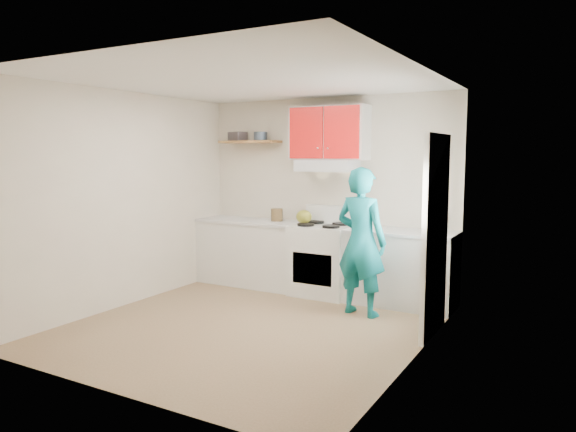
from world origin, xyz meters
The scene contains 21 objects.
floor centered at (0.00, 0.00, 0.00)m, with size 3.80×3.80×0.00m, color brown.
ceiling centered at (0.00, 0.00, 2.60)m, with size 3.60×3.80×0.04m, color white.
back_wall centered at (0.00, 1.90, 1.30)m, with size 3.60×0.04×2.60m, color beige.
front_wall centered at (0.00, -1.90, 1.30)m, with size 3.60×0.04×2.60m, color beige.
left_wall centered at (-1.80, 0.00, 1.30)m, with size 0.04×3.80×2.60m, color beige.
right_wall centered at (1.80, 0.00, 1.30)m, with size 0.04×3.80×2.60m, color beige.
door centered at (1.78, 0.70, 1.02)m, with size 0.05×0.85×2.05m, color white.
door_glass centered at (1.75, 0.70, 1.45)m, with size 0.01×0.55×0.95m, color white.
counter_left centered at (-1.04, 1.60, 0.45)m, with size 1.52×0.60×0.90m, color silver.
counter_right centered at (1.14, 1.60, 0.45)m, with size 1.32×0.60×0.90m, color silver.
stove centered at (0.10, 1.57, 0.46)m, with size 0.76×0.65×0.92m, color white.
range_hood centered at (0.10, 1.68, 1.70)m, with size 0.76×0.44×0.15m, color silver.
upper_cabinets centered at (0.10, 1.73, 2.12)m, with size 1.02×0.33×0.70m, color red.
shelf centered at (-1.15, 1.75, 2.02)m, with size 0.90×0.30×0.04m, color brown.
books centered at (-1.38, 1.78, 2.10)m, with size 0.25×0.18×0.13m, color #433B3F.
tin centered at (-0.95, 1.73, 2.10)m, with size 0.19×0.19×0.12m, color #333D4C.
kettle centered at (-0.22, 1.64, 1.01)m, with size 0.21×0.21×0.18m, color olive.
crock centered at (-0.66, 1.67, 1.00)m, with size 0.16×0.16×0.20m, color #4A3920.
cutting_board centered at (0.71, 1.62, 0.91)m, with size 0.29×0.21×0.02m, color olive.
silicone_mat centered at (1.56, 1.61, 0.90)m, with size 0.32×0.26×0.01m, color red.
person centered at (0.87, 0.99, 0.85)m, with size 0.62×0.41×1.70m, color #0D6D75.
Camera 1 is at (3.12, -4.70, 1.85)m, focal length 33.53 mm.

